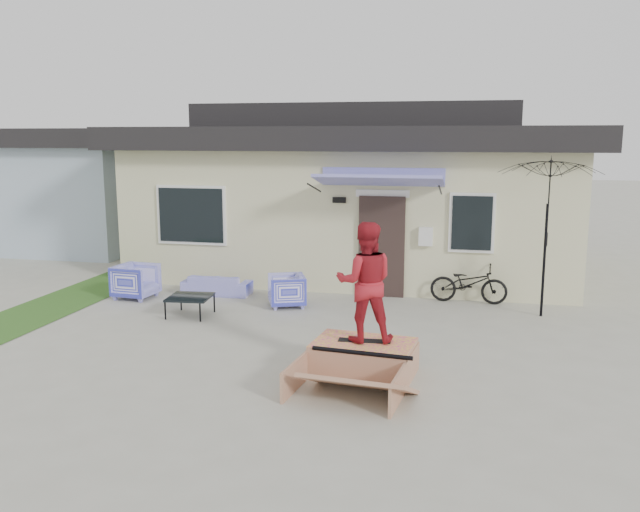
% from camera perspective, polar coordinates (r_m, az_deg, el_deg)
% --- Properties ---
extents(ground, '(90.00, 90.00, 0.00)m').
position_cam_1_polar(ground, '(9.94, -4.05, -9.15)').
color(ground, '#A09F90').
rests_on(ground, ground).
extents(grass_strip, '(1.40, 8.00, 0.01)m').
position_cam_1_polar(grass_strip, '(13.94, -22.49, -4.20)').
color(grass_strip, '#2D591F').
rests_on(grass_strip, ground).
extents(house, '(10.80, 8.49, 4.10)m').
position_cam_1_polar(house, '(17.23, 3.62, 5.74)').
color(house, beige).
rests_on(house, ground).
extents(neighbor_house, '(8.60, 7.60, 3.50)m').
position_cam_1_polar(neighbor_house, '(23.18, -22.18, 5.78)').
color(neighbor_house, '#9DB0C4').
rests_on(neighbor_house, ground).
extents(loveseat, '(1.45, 0.46, 0.56)m').
position_cam_1_polar(loveseat, '(14.15, -8.87, -2.17)').
color(loveseat, '#272EBC').
rests_on(loveseat, ground).
extents(armchair_left, '(0.77, 0.82, 0.79)m').
position_cam_1_polar(armchair_left, '(14.15, -15.58, -1.97)').
color(armchair_left, '#272EBC').
rests_on(armchair_left, ground).
extents(armchair_right, '(0.85, 0.88, 0.71)m').
position_cam_1_polar(armchair_right, '(12.99, -2.90, -2.85)').
color(armchair_right, '#272EBC').
rests_on(armchair_right, ground).
extents(coffee_table, '(0.83, 0.83, 0.38)m').
position_cam_1_polar(coffee_table, '(12.58, -11.12, -4.24)').
color(coffee_table, black).
rests_on(coffee_table, ground).
extents(bicycle, '(1.54, 0.59, 0.97)m').
position_cam_1_polar(bicycle, '(13.56, 12.71, -1.95)').
color(bicycle, black).
rests_on(bicycle, ground).
extents(patio_umbrella, '(2.33, 2.26, 2.20)m').
position_cam_1_polar(patio_umbrella, '(12.72, 18.94, 2.71)').
color(patio_umbrella, black).
rests_on(patio_umbrella, ground).
extents(skate_ramp, '(1.56, 1.97, 0.46)m').
position_cam_1_polar(skate_ramp, '(9.42, 3.76, -8.78)').
color(skate_ramp, '#A97458').
rests_on(skate_ramp, ground).
extents(skateboard, '(0.75, 0.24, 0.05)m').
position_cam_1_polar(skateboard, '(9.38, 3.85, -7.23)').
color(skateboard, black).
rests_on(skateboard, skate_ramp).
extents(skater, '(0.93, 0.78, 1.68)m').
position_cam_1_polar(skater, '(9.16, 3.92, -2.09)').
color(skater, '#A81C26').
rests_on(skater, skateboard).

